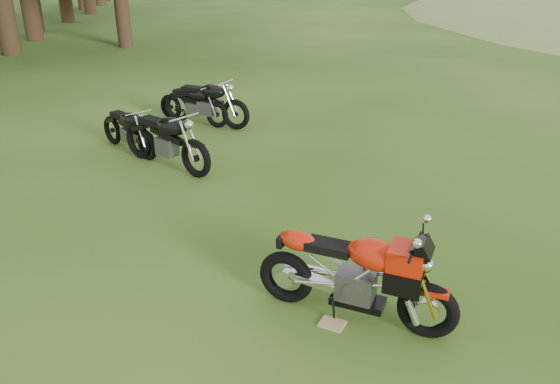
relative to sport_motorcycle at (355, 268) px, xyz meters
The scene contains 8 objects.
ground 1.50m from the sport_motorcycle, behind, with size 120.00×120.00×0.00m, color #21440E.
treeline 26.17m from the sport_motorcycle, 144.77° to the left, with size 28.00×32.00×14.00m, color black, non-canonical shape.
sport_motorcycle is the anchor object (origin of this frame).
plywood_board 0.64m from the sport_motorcycle, 117.48° to the right, with size 0.25×0.20×0.02m, color #A78258.
vintage_moto_a 6.31m from the sport_motorcycle, 157.77° to the left, with size 1.77×0.41×0.93m, color black, non-canonical shape.
vintage_moto_b 5.14m from the sport_motorcycle, 155.13° to the left, with size 2.10×0.49×1.10m, color black, non-canonical shape.
vintage_moto_c 7.53m from the sport_motorcycle, 143.53° to the left, with size 1.79×0.41×0.94m, color black, non-canonical shape.
vintage_moto_d 7.29m from the sport_motorcycle, 141.73° to the left, with size 2.06×0.48×1.09m, color black, non-canonical shape.
Camera 1 is at (3.28, -4.47, 3.53)m, focal length 35.00 mm.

